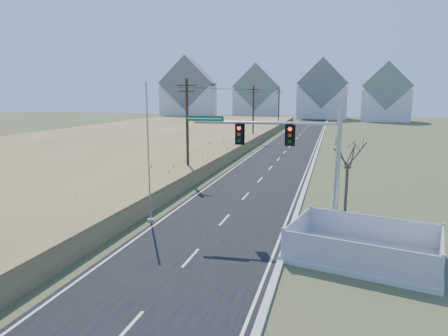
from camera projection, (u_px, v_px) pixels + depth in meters
ground at (204, 244)px, 20.69m from camera, size 260.00×260.00×0.00m
road at (296, 139)px, 68.06m from camera, size 8.00×180.00×0.06m
curb at (321, 140)px, 66.96m from camera, size 0.30×180.00×0.18m
reed_marsh at (141, 138)px, 64.77m from camera, size 38.00×110.00×1.30m
utility_pole_near at (187, 128)px, 35.75m from camera, size 1.80×0.26×9.00m
utility_pole_mid at (253, 113)px, 64.18m from camera, size 1.80×0.26×9.00m
utility_pole_far at (279, 107)px, 92.60m from camera, size 1.80×0.26×9.00m
condo_nw at (189, 94)px, 124.01m from camera, size 17.69×13.38×19.05m
condo_nnw at (257, 96)px, 126.48m from camera, size 14.93×11.17×17.03m
condo_n at (322, 94)px, 124.89m from camera, size 15.27×10.20×18.54m
condo_ne at (387, 97)px, 112.73m from camera, size 14.12×10.51×16.52m
traffic_signal_mast at (303, 158)px, 21.53m from camera, size 8.66×0.87×6.90m
fence_enclosure at (363, 253)px, 18.77m from camera, size 7.58×5.96×1.54m
open_sign at (290, 251)px, 19.00m from camera, size 0.47×0.16×0.58m
flagpole at (149, 168)px, 23.72m from camera, size 0.38×0.38×8.38m
bare_tree at (348, 152)px, 22.24m from camera, size 2.10×2.10×5.55m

